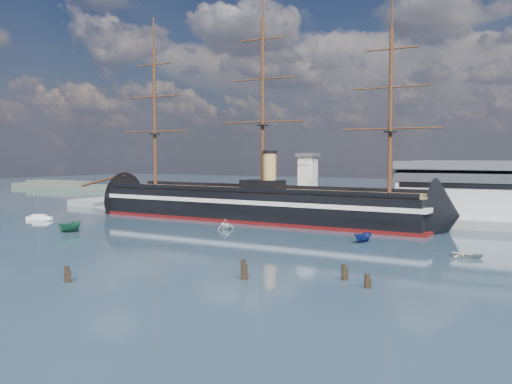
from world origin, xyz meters
The scene contains 14 objects.
ground centered at (0.00, 40.00, 0.00)m, with size 600.00×600.00×0.00m, color #1C2F42.
quay centered at (10.00, 76.00, 0.00)m, with size 180.00×18.00×2.00m, color slate.
quay_tower centered at (3.00, 73.00, 9.75)m, with size 5.00×5.00×15.00m.
shoreline centered at (-139.23, 135.00, 1.45)m, with size 120.00×10.00×4.00m.
warship centered at (-7.15, 60.00, 4.04)m, with size 113.27×20.69×53.94m.
sailboat centered at (-53.75, 34.16, 0.66)m, with size 6.68×4.13×10.31m.
motorboat_a centered at (-28.45, 20.82, 0.00)m, with size 7.15×2.62×2.86m, color #1D5D3A.
motorboat_c centered at (30.02, 38.06, 0.00)m, with size 5.68×2.08×2.27m, color navy.
motorboat_d centered at (-3.02, 42.11, 0.00)m, with size 6.87×2.98×2.52m, color silver.
motorboat_e centered at (49.72, 31.03, 0.00)m, with size 3.13×1.25×1.46m, color beige.
piling_near_mid centered at (7.97, -13.04, 0.00)m, with size 0.64×0.64×2.84m, color black.
piling_near_right centered at (26.98, -0.70, 0.00)m, with size 0.64×0.64×3.42m, color black.
piling_far_right centered at (38.47, 5.62, 0.00)m, with size 0.64×0.64×2.82m, color black.
piling_extra centered at (42.54, 2.73, 0.00)m, with size 0.64×0.64×2.48m, color black.
Camera 1 is at (64.51, -63.99, 16.15)m, focal length 40.00 mm.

